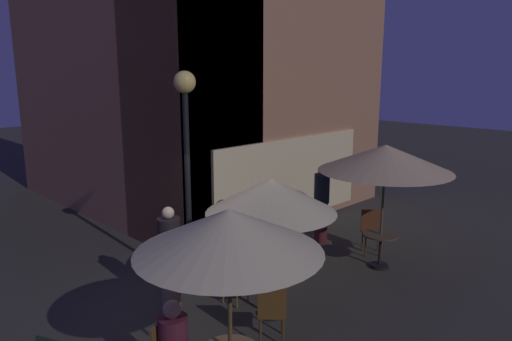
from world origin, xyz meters
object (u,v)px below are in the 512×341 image
street_lamp_near_corner (186,126)px  cafe_table_2 (271,283)px  patio_umbrella_0 (385,158)px  cafe_chair_0 (372,228)px  patron_standing_2 (170,258)px  patio_umbrella_1 (229,231)px  patio_umbrella_2 (271,196)px  cafe_chair_3 (232,271)px  patron_standing_3 (321,204)px  cafe_chair_4 (272,308)px  cafe_table_0 (380,243)px  patron_standing_1 (223,243)px

street_lamp_near_corner → cafe_table_2: (0.27, -1.78, -2.41)m
cafe_table_2 → patio_umbrella_0: 3.44m
cafe_chair_0 → patron_standing_2: bearing=-56.9°
street_lamp_near_corner → patio_umbrella_1: 3.42m
patio_umbrella_2 → patron_standing_2: bearing=126.1°
cafe_chair_3 → patio_umbrella_2: bearing=0.0°
cafe_chair_3 → cafe_table_2: bearing=0.0°
cafe_chair_3 → patron_standing_3: (3.38, 0.66, 0.38)m
cafe_table_2 → patron_standing_2: bearing=126.1°
patron_standing_3 → patio_umbrella_1: bearing=36.5°
street_lamp_near_corner → cafe_chair_3: street_lamp_near_corner is taller
street_lamp_near_corner → cafe_chair_0: street_lamp_near_corner is taller
cafe_chair_3 → cafe_chair_0: bearing=74.5°
patio_umbrella_1 → patron_standing_3: bearing=26.8°
cafe_table_2 → patio_umbrella_2: (0.00, 0.00, 1.45)m
cafe_chair_4 → patron_standing_2: size_ratio=0.54×
patio_umbrella_1 → patron_standing_3: 5.92m
cafe_table_2 → cafe_chair_3: (-0.11, 0.81, -0.02)m
cafe_table_2 → cafe_chair_4: cafe_chair_4 is taller
cafe_table_0 → cafe_chair_3: (-3.10, 1.05, 0.04)m
street_lamp_near_corner → patron_standing_2: street_lamp_near_corner is taller
patio_umbrella_2 → cafe_chair_3: 1.69m
cafe_chair_4 → patron_standing_2: patron_standing_2 is taller
cafe_table_0 → patron_standing_2: (-3.98, 1.60, 0.38)m
cafe_table_2 → patio_umbrella_1: (-1.89, -1.13, 1.62)m
street_lamp_near_corner → cafe_chair_0: size_ratio=4.15×
cafe_table_2 → patron_standing_2: 1.71m
patio_umbrella_0 → cafe_chair_4: (-3.56, -0.33, -1.70)m
cafe_table_2 → patio_umbrella_0: (2.99, -0.24, 1.69)m
cafe_table_0 → cafe_chair_4: (-3.56, -0.33, 0.06)m
cafe_chair_0 → patron_standing_2: patron_standing_2 is taller
street_lamp_near_corner → patron_standing_3: bearing=-4.9°
street_lamp_near_corner → patio_umbrella_0: bearing=-31.9°
cafe_table_2 → patron_standing_2: size_ratio=0.45×
patio_umbrella_0 → cafe_chair_4: 3.96m
street_lamp_near_corner → cafe_chair_0: (3.83, -1.47, -2.42)m
cafe_chair_3 → cafe_chair_4: size_ratio=0.95×
cafe_chair_3 → patron_standing_1: (0.27, 0.55, 0.29)m
cafe_table_0 → patron_standing_3: (0.29, 1.72, 0.42)m
patio_umbrella_1 → cafe_table_0: bearing=10.3°
cafe_chair_0 → cafe_chair_4: (-4.14, -0.88, -0.01)m
patio_umbrella_2 → patron_standing_1: patio_umbrella_2 is taller
patio_umbrella_2 → patron_standing_3: patio_umbrella_2 is taller
cafe_table_2 → cafe_chair_0: (3.56, 0.31, -0.00)m
cafe_chair_0 → patron_standing_2: 4.68m
cafe_chair_4 → patio_umbrella_0: bearing=-39.3°
patio_umbrella_0 → cafe_chair_3: size_ratio=2.89×
cafe_table_0 → patio_umbrella_2: 3.36m
street_lamp_near_corner → patio_umbrella_1: (-1.62, -2.91, -0.79)m
street_lamp_near_corner → cafe_table_0: size_ratio=5.54×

